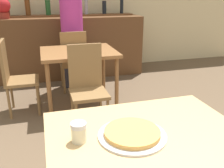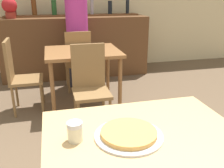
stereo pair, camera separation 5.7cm
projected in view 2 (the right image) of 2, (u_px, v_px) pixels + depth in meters
name	position (u px, v px, depth m)	size (l,w,h in m)	color
dining_table_near	(144.00, 147.00, 1.37)	(1.08, 0.83, 0.75)	tan
dining_table_far	(83.00, 57.00, 3.26)	(0.95, 0.81, 0.77)	brown
bar_counter	(76.00, 47.00, 4.58)	(2.60, 0.56, 1.07)	brown
bar_back_shelf	(70.00, 12.00, 4.48)	(2.39, 0.24, 0.35)	brown
chair_far_side_front	(90.00, 82.00, 2.79)	(0.40, 0.40, 0.94)	olive
chair_far_side_back	(78.00, 58.00, 3.83)	(0.40, 0.40, 0.94)	olive
chair_far_side_left	(19.00, 73.00, 3.13)	(0.40, 0.40, 0.94)	olive
pizza_tray	(129.00, 134.00, 1.32)	(0.37, 0.37, 0.04)	silver
cheese_shaker	(75.00, 131.00, 1.27)	(0.08, 0.08, 0.11)	beige
person_standing	(77.00, 25.00, 3.89)	(0.34, 0.34, 1.82)	#2D2D38
potted_plant	(10.00, 7.00, 4.05)	(0.24, 0.24, 0.33)	maroon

